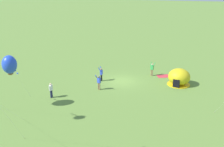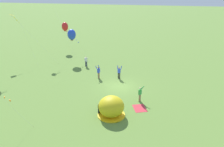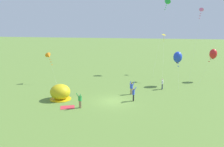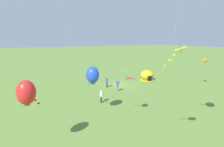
{
  "view_description": "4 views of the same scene",
  "coord_description": "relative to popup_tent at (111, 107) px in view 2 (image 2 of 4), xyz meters",
  "views": [
    {
      "loc": [
        -7.55,
        30.87,
        12.36
      ],
      "look_at": [
        -0.42,
        6.0,
        3.15
      ],
      "focal_mm": 42.0,
      "sensor_mm": 36.0,
      "label": 1
    },
    {
      "loc": [
        -25.75,
        -5.68,
        12.12
      ],
      "look_at": [
        -1.14,
        0.7,
        2.17
      ],
      "focal_mm": 35.0,
      "sensor_mm": 36.0,
      "label": 2
    },
    {
      "loc": [
        5.6,
        -26.82,
        9.73
      ],
      "look_at": [
        -0.53,
        1.49,
        3.4
      ],
      "focal_mm": 35.0,
      "sensor_mm": 36.0,
      "label": 3
    },
    {
      "loc": [
        14.75,
        27.73,
        8.56
      ],
      "look_at": [
        3.96,
        5.55,
        3.52
      ],
      "focal_mm": 28.0,
      "sensor_mm": 36.0,
      "label": 4
    }
  ],
  "objects": [
    {
      "name": "person_strolling",
      "position": [
        3.7,
        -2.41,
        0.0
      ],
      "size": [
        0.71,
        0.6,
        1.89
      ],
      "color": "#8C7251",
      "rests_on": "ground"
    },
    {
      "name": "kite_yellow",
      "position": [
        13.58,
        20.4,
        6.54
      ],
      "size": [
        0.95,
        8.29,
        8.26
      ],
      "color": "silver",
      "rests_on": "ground"
    },
    {
      "name": "person_near_tent",
      "position": [
        9.1,
        4.26,
        0.0
      ],
      "size": [
        0.71,
        0.6,
        1.89
      ],
      "color": "#8C7251",
      "rests_on": "ground"
    },
    {
      "name": "kite_red",
      "position": [
        22.21,
        15.54,
        3.86
      ],
      "size": [
        3.25,
        3.69,
        5.75
      ],
      "color": "silver",
      "rests_on": "ground"
    },
    {
      "name": "kite_blue",
      "position": [
        15.82,
        11.19,
        3.69
      ],
      "size": [
        1.42,
        3.78,
        5.61
      ],
      "color": "silver",
      "rests_on": "ground"
    },
    {
      "name": "picnic_blanket",
      "position": [
        2.14,
        -2.62,
        -0.99
      ],
      "size": [
        2.08,
        1.88,
        0.01
      ],
      "primitive_type": "cube",
      "rotation": [
        0.0,
        0.0,
        0.42
      ],
      "color": "#CC333D",
      "rests_on": "ground"
    },
    {
      "name": "person_flying_kite",
      "position": [
        9.74,
        1.4,
        0.0
      ],
      "size": [
        0.5,
        0.68,
        1.89
      ],
      "color": "black",
      "rests_on": "ground"
    },
    {
      "name": "person_with_toddler",
      "position": [
        13.49,
        7.84,
        -0.03
      ],
      "size": [
        0.28,
        0.59,
        1.72
      ],
      "color": "#1E2347",
      "rests_on": "ground"
    },
    {
      "name": "popup_tent",
      "position": [
        0.0,
        0.0,
        0.0
      ],
      "size": [
        2.81,
        2.81,
        2.1
      ],
      "color": "gold",
      "rests_on": "ground"
    },
    {
      "name": "ground_plane",
      "position": [
        7.17,
        0.78,
        -1.0
      ],
      "size": [
        300.0,
        300.0,
        0.0
      ],
      "primitive_type": "plane",
      "color": "olive"
    }
  ]
}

